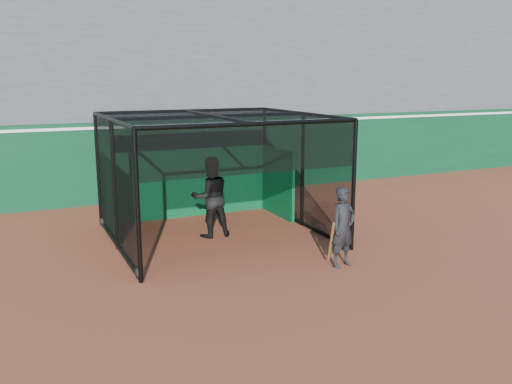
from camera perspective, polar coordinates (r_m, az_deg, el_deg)
name	(u,v)px	position (r m, az deg, el deg)	size (l,w,h in m)	color
ground	(258,292)	(10.03, 0.26, -10.47)	(120.00, 120.00, 0.00)	brown
outfield_wall	(145,159)	(17.54, -11.59, 3.40)	(50.00, 0.50, 2.50)	#0A3B20
grandstand	(117,59)	(21.05, -14.41, 13.38)	(50.00, 7.85, 8.95)	#4C4C4F
batting_cage	(215,178)	(13.09, -4.29, 1.52)	(4.89, 4.67, 2.93)	black
batter	(211,197)	(13.17, -4.81, -0.54)	(0.96, 0.75, 1.97)	black
on_deck_player	(343,227)	(11.24, 9.16, -3.68)	(0.68, 0.52, 1.66)	black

